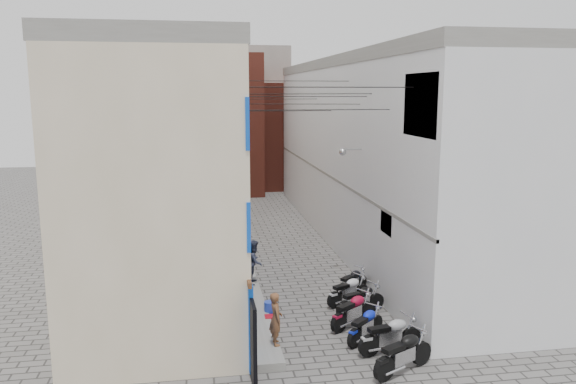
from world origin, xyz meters
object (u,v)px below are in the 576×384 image
motorcycle_b (390,333)px  water_jug_far (268,308)px  motorcycle_g (352,280)px  red_crate (272,320)px  motorcycle_f (349,289)px  person_a (276,319)px  motorcycle_e (361,299)px  water_jug_near (270,310)px  motorcycle_c (366,323)px  person_b (254,262)px  motorcycle_a (404,351)px  motorcycle_d (353,309)px

motorcycle_b → water_jug_far: (-3.07, 3.35, -0.37)m
motorcycle_b → motorcycle_g: 4.82m
motorcycle_g → red_crate: (-3.33, -2.27, -0.37)m
motorcycle_f → person_a: bearing=-70.5°
motorcycle_e → motorcycle_g: (0.29, 2.00, -0.06)m
motorcycle_b → person_a: (-3.22, 0.56, 0.43)m
motorcycle_f → water_jug_near: (-2.90, -0.79, -0.26)m
motorcycle_c → person_b: (-2.82, 4.99, 0.54)m
red_crate → motorcycle_a: bearing=-51.0°
motorcycle_f → water_jug_far: 2.96m
motorcycle_a → red_crate: (-3.02, 3.73, -0.47)m
person_a → water_jug_near: (0.15, 2.46, -0.74)m
motorcycle_f → person_b: bearing=-151.0°
motorcycle_a → red_crate: bearing=-168.3°
motorcycle_d → water_jug_near: 2.76m
motorcycle_c → motorcycle_e: motorcycle_e is taller
motorcycle_f → water_jug_far: size_ratio=4.21×
motorcycle_a → motorcycle_c: (-0.39, 2.07, -0.08)m
motorcycle_e → motorcycle_g: motorcycle_e is taller
water_jug_far → motorcycle_f: bearing=9.1°
water_jug_far → red_crate: water_jug_far is taller
motorcycle_f → red_crate: motorcycle_f is taller
motorcycle_f → person_b: (-3.10, 2.07, 0.53)m
water_jug_near → motorcycle_d: bearing=-22.9°
motorcycle_g → water_jug_far: motorcycle_g is taller
motorcycle_c → person_a: 2.83m
person_a → person_b: person_b is taller
motorcycle_b → motorcycle_c: bearing=-165.4°
water_jug_near → red_crate: (0.00, -0.48, -0.15)m
water_jug_far → red_crate: 0.81m
person_b → motorcycle_a: bearing=-138.6°
water_jug_far → motorcycle_a: bearing=-56.3°
motorcycle_f → person_a: 4.48m
person_a → motorcycle_g: bearing=-42.7°
motorcycle_a → water_jug_near: size_ratio=3.72×
person_a → water_jug_far: 2.90m
motorcycle_b → person_a: 3.30m
motorcycle_b → person_b: size_ratio=1.23×
water_jug_near → motorcycle_c: bearing=-39.1°
motorcycle_f → water_jug_near: size_ratio=3.30×
motorcycle_c → red_crate: motorcycle_c is taller
motorcycle_d → water_jug_far: size_ratio=4.49×
motorcycle_e → water_jug_far: bearing=-122.1°
motorcycle_f → motorcycle_b: bearing=-24.7°
motorcycle_b → motorcycle_e: 2.82m
water_jug_far → red_crate: bearing=-90.0°
person_a → water_jug_far: person_a is taller
water_jug_near → water_jug_far: size_ratio=1.28×
motorcycle_a → water_jug_near: (-3.02, 4.21, -0.33)m
motorcycle_e → motorcycle_f: bearing=165.9°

